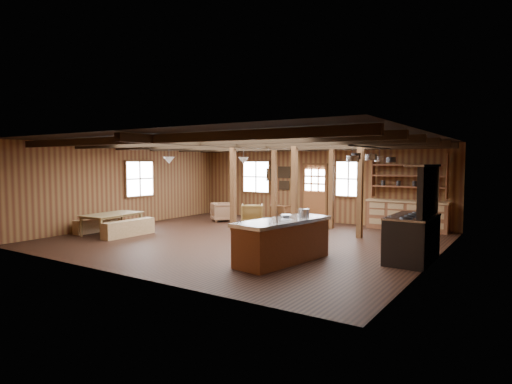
# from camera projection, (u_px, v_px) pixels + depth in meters

# --- Properties ---
(room) EXTENTS (10.04, 9.04, 2.84)m
(room) POSITION_uv_depth(u_px,v_px,m) (246.00, 190.00, 12.06)
(room) COLOR black
(room) RESTS_ON ground
(ceiling_joists) EXTENTS (9.80, 8.82, 0.18)m
(ceiling_joists) POSITION_uv_depth(u_px,v_px,m) (250.00, 145.00, 12.12)
(ceiling_joists) COLOR black
(ceiling_joists) RESTS_ON ceiling
(timber_posts) EXTENTS (3.95, 2.35, 2.80)m
(timber_posts) POSITION_uv_depth(u_px,v_px,m) (297.00, 187.00, 13.51)
(timber_posts) COLOR #4B2C15
(timber_posts) RESTS_ON floor
(back_door) EXTENTS (1.02, 0.08, 2.15)m
(back_door) POSITION_uv_depth(u_px,v_px,m) (315.00, 198.00, 15.80)
(back_door) COLOR brown
(back_door) RESTS_ON floor
(window_back_left) EXTENTS (1.32, 0.06, 1.32)m
(window_back_left) POSITION_uv_depth(u_px,v_px,m) (256.00, 177.00, 17.19)
(window_back_left) COLOR white
(window_back_left) RESTS_ON wall_back
(window_back_right) EXTENTS (1.02, 0.06, 1.32)m
(window_back_right) POSITION_uv_depth(u_px,v_px,m) (349.00, 179.00, 15.05)
(window_back_right) COLOR white
(window_back_right) RESTS_ON wall_back
(window_left) EXTENTS (0.14, 1.24, 1.32)m
(window_left) POSITION_uv_depth(u_px,v_px,m) (140.00, 179.00, 15.18)
(window_left) COLOR white
(window_left) RESTS_ON wall_back
(notice_boards) EXTENTS (1.08, 0.03, 0.90)m
(notice_boards) POSITION_uv_depth(u_px,v_px,m) (280.00, 176.00, 16.58)
(notice_boards) COLOR silver
(notice_boards) RESTS_ON wall_back
(back_counter) EXTENTS (2.55, 0.60, 2.45)m
(back_counter) POSITION_uv_depth(u_px,v_px,m) (407.00, 212.00, 13.75)
(back_counter) COLOR brown
(back_counter) RESTS_ON floor
(pendant_lamps) EXTENTS (1.86, 2.36, 0.66)m
(pendant_lamps) POSITION_uv_depth(u_px,v_px,m) (207.00, 160.00, 14.07)
(pendant_lamps) COLOR #2B2B2D
(pendant_lamps) RESTS_ON ceiling
(pot_rack) EXTENTS (0.43, 3.00, 0.39)m
(pot_rack) POSITION_uv_depth(u_px,v_px,m) (371.00, 157.00, 10.34)
(pot_rack) COLOR #2B2B2D
(pot_rack) RESTS_ON ceiling
(kitchen_island) EXTENTS (1.27, 2.61, 1.20)m
(kitchen_island) POSITION_uv_depth(u_px,v_px,m) (283.00, 240.00, 9.36)
(kitchen_island) COLOR brown
(kitchen_island) RESTS_ON floor
(step_stool) EXTENTS (0.57, 0.48, 0.43)m
(step_stool) POSITION_uv_depth(u_px,v_px,m) (301.00, 234.00, 11.70)
(step_stool) COLOR brown
(step_stool) RESTS_ON floor
(commercial_range) EXTENTS (0.89, 1.74, 2.14)m
(commercial_range) POSITION_uv_depth(u_px,v_px,m) (414.00, 231.00, 9.36)
(commercial_range) COLOR #2B2B2D
(commercial_range) RESTS_ON floor
(dining_table) EXTENTS (1.15, 1.86, 0.63)m
(dining_table) POSITION_uv_depth(u_px,v_px,m) (113.00, 224.00, 13.02)
(dining_table) COLOR olive
(dining_table) RESTS_ON floor
(bench_wall) EXTENTS (0.29, 1.56, 0.43)m
(bench_wall) POSITION_uv_depth(u_px,v_px,m) (98.00, 225.00, 13.44)
(bench_wall) COLOR brown
(bench_wall) RESTS_ON floor
(bench_aisle) EXTENTS (0.32, 1.73, 0.48)m
(bench_aisle) POSITION_uv_depth(u_px,v_px,m) (129.00, 228.00, 12.63)
(bench_aisle) COLOR brown
(bench_aisle) RESTS_ON floor
(armchair_a) EXTENTS (1.05, 1.06, 0.71)m
(armchair_a) POSITION_uv_depth(u_px,v_px,m) (252.00, 214.00, 15.29)
(armchair_a) COLOR brown
(armchair_a) RESTS_ON floor
(armchair_b) EXTENTS (0.74, 0.76, 0.64)m
(armchair_b) POSITION_uv_depth(u_px,v_px,m) (282.00, 213.00, 15.85)
(armchair_b) COLOR brown
(armchair_b) RESTS_ON floor
(armchair_c) EXTENTS (1.05, 1.06, 0.69)m
(armchair_c) POSITION_uv_depth(u_px,v_px,m) (222.00, 212.00, 15.86)
(armchair_c) COLOR brown
(armchair_c) RESTS_ON floor
(counter_pot) EXTENTS (0.27, 0.27, 0.16)m
(counter_pot) POSITION_uv_depth(u_px,v_px,m) (304.00, 212.00, 9.94)
(counter_pot) COLOR silver
(counter_pot) RESTS_ON kitchen_island
(bowl) EXTENTS (0.34, 0.34, 0.06)m
(bowl) POSITION_uv_depth(u_px,v_px,m) (286.00, 216.00, 9.72)
(bowl) COLOR silver
(bowl) RESTS_ON kitchen_island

